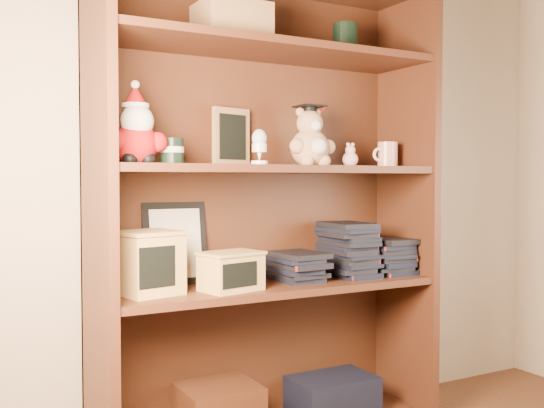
# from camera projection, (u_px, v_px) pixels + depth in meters

# --- Properties ---
(bookcase) EXTENTS (1.20, 0.35, 1.60)m
(bookcase) POSITION_uv_depth(u_px,v_px,m) (264.00, 215.00, 2.20)
(bookcase) COLOR #4E2716
(bookcase) RESTS_ON ground
(shelf_lower) EXTENTS (1.14, 0.33, 0.02)m
(shelf_lower) POSITION_uv_depth(u_px,v_px,m) (272.00, 287.00, 2.16)
(shelf_lower) COLOR #4E2716
(shelf_lower) RESTS_ON ground
(shelf_upper) EXTENTS (1.14, 0.33, 0.02)m
(shelf_upper) POSITION_uv_depth(u_px,v_px,m) (272.00, 169.00, 2.15)
(shelf_upper) COLOR #4E2716
(shelf_upper) RESTS_ON ground
(santa_plush) EXTENTS (0.18, 0.13, 0.26)m
(santa_plush) POSITION_uv_depth(u_px,v_px,m) (136.00, 132.00, 1.91)
(santa_plush) COLOR #A50F0F
(santa_plush) RESTS_ON shelf_upper
(teachers_tin) EXTENTS (0.07, 0.07, 0.08)m
(teachers_tin) POSITION_uv_depth(u_px,v_px,m) (172.00, 151.00, 1.98)
(teachers_tin) COLOR black
(teachers_tin) RESTS_ON shelf_upper
(chalkboard_plaque) EXTENTS (0.15, 0.10, 0.20)m
(chalkboard_plaque) POSITION_uv_depth(u_px,v_px,m) (231.00, 138.00, 2.20)
(chalkboard_plaque) COLOR #9E7547
(chalkboard_plaque) RESTS_ON shelf_upper
(egg_cup) EXTENTS (0.05, 0.05, 0.11)m
(egg_cup) POSITION_uv_depth(u_px,v_px,m) (259.00, 146.00, 2.04)
(egg_cup) COLOR white
(egg_cup) RESTS_ON shelf_upper
(grad_teddy_bear) EXTENTS (0.18, 0.15, 0.22)m
(grad_teddy_bear) POSITION_uv_depth(u_px,v_px,m) (311.00, 142.00, 2.21)
(grad_teddy_bear) COLOR tan
(grad_teddy_bear) RESTS_ON shelf_upper
(pink_figurine) EXTENTS (0.06, 0.06, 0.09)m
(pink_figurine) POSITION_uv_depth(u_px,v_px,m) (350.00, 157.00, 2.30)
(pink_figurine) COLOR beige
(pink_figurine) RESTS_ON shelf_upper
(teacher_mug) EXTENTS (0.11, 0.07, 0.09)m
(teacher_mug) POSITION_uv_depth(u_px,v_px,m) (387.00, 155.00, 2.38)
(teacher_mug) COLOR silver
(teacher_mug) RESTS_ON shelf_upper
(certificate_frame) EXTENTS (0.22, 0.06, 0.28)m
(certificate_frame) POSITION_uv_depth(u_px,v_px,m) (175.00, 243.00, 2.14)
(certificate_frame) COLOR black
(certificate_frame) RESTS_ON shelf_lower
(treats_box) EXTENTS (0.21, 0.21, 0.19)m
(treats_box) POSITION_uv_depth(u_px,v_px,m) (148.00, 262.00, 1.95)
(treats_box) COLOR #DDB05A
(treats_box) RESTS_ON shelf_lower
(pencils_box) EXTENTS (0.22, 0.17, 0.12)m
(pencils_box) POSITION_uv_depth(u_px,v_px,m) (231.00, 271.00, 2.01)
(pencils_box) COLOR #DDB05A
(pencils_box) RESTS_ON shelf_lower
(book_stack_left) EXTENTS (0.14, 0.20, 0.10)m
(book_stack_left) POSITION_uv_depth(u_px,v_px,m) (296.00, 267.00, 2.21)
(book_stack_left) COLOR black
(book_stack_left) RESTS_ON shelf_lower
(book_stack_mid) EXTENTS (0.14, 0.20, 0.19)m
(book_stack_mid) POSITION_uv_depth(u_px,v_px,m) (348.00, 250.00, 2.31)
(book_stack_mid) COLOR black
(book_stack_mid) RESTS_ON shelf_lower
(book_stack_right) EXTENTS (0.14, 0.20, 0.13)m
(book_stack_right) POSITION_uv_depth(u_px,v_px,m) (385.00, 256.00, 2.40)
(book_stack_right) COLOR black
(book_stack_right) RESTS_ON shelf_lower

